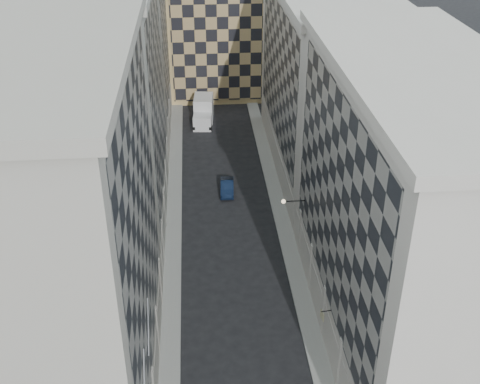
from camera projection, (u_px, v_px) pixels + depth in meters
sidewalk_west at (174, 228)px, 57.06m from camera, size 1.50×100.00×0.15m
sidewalk_east at (283, 223)px, 57.78m from camera, size 1.50×100.00×0.15m
bldg_left_a at (58, 245)px, 34.40m from camera, size 10.80×22.80×23.70m
bldg_left_b at (104, 107)px, 53.61m from camera, size 10.80×22.80×22.70m
bldg_left_c at (125, 42)px, 72.81m from camera, size 10.80×22.80×21.70m
bldg_right_a at (404, 214)px, 40.09m from camera, size 10.80×26.80×20.70m
bldg_right_b at (323, 82)px, 63.60m from camera, size 10.80×28.80×19.70m
tan_block at (225, 24)px, 85.51m from camera, size 16.80×14.80×18.80m
flagpoles_left at (146, 352)px, 32.36m from camera, size 0.10×6.33×2.33m
bracket_lamp at (286, 201)px, 49.47m from camera, size 1.98×0.36×0.36m
box_truck at (203, 112)px, 78.27m from camera, size 2.91×6.08×3.23m
dark_car at (227, 187)px, 62.75m from camera, size 1.58×3.97×1.28m
shop_sign at (323, 315)px, 41.04m from camera, size 0.74×0.65×0.73m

